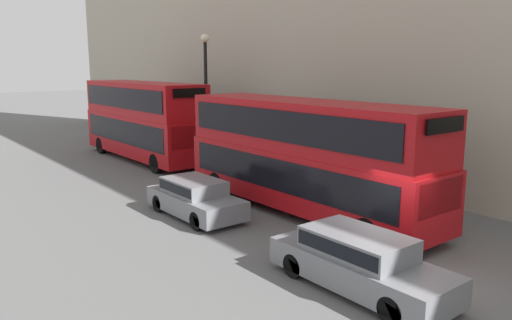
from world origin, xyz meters
TOP-DOWN VIEW (x-y plane):
  - ground_plane at (0.00, 0.00)m, footprint 200.00×200.00m
  - bus_leading at (1.60, 5.37)m, footprint 2.59×11.16m
  - bus_second_in_queue at (1.60, 18.61)m, footprint 2.59×10.53m
  - car_dark_sedan at (-1.80, -0.17)m, footprint 1.77×4.75m
  - car_hatchback at (-1.80, 7.46)m, footprint 1.77×4.23m
  - street_lamp at (3.60, 15.05)m, footprint 0.44×0.44m

SIDE VIEW (x-z plane):
  - ground_plane at x=0.00m, z-range 0.00..0.00m
  - car_hatchback at x=-1.80m, z-range 0.04..1.40m
  - car_dark_sedan at x=-1.80m, z-range 0.04..1.47m
  - bus_leading at x=1.60m, z-range 0.22..4.37m
  - bus_second_in_queue at x=1.60m, z-range 0.23..4.67m
  - street_lamp at x=3.60m, z-range 0.78..7.77m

